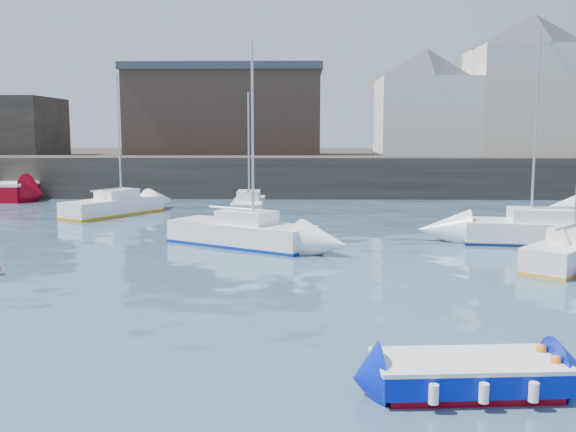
{
  "coord_description": "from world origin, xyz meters",
  "views": [
    {
      "loc": [
        0.56,
        -13.59,
        4.87
      ],
      "look_at": [
        0.0,
        12.0,
        1.5
      ],
      "focal_mm": 40.0,
      "sensor_mm": 36.0,
      "label": 1
    }
  ],
  "objects_px": {
    "sailboat_b": "(242,233)",
    "buoy_far": "(257,231)",
    "blue_dinghy": "(468,374)",
    "sailboat_c": "(569,252)",
    "sailboat_h": "(114,206)",
    "sailboat_d": "(546,231)",
    "sailboat_f": "(249,206)"
  },
  "relations": [
    {
      "from": "sailboat_b",
      "to": "buoy_far",
      "type": "bearing_deg",
      "value": 84.62
    },
    {
      "from": "blue_dinghy",
      "to": "buoy_far",
      "type": "bearing_deg",
      "value": 105.13
    },
    {
      "from": "sailboat_c",
      "to": "sailboat_h",
      "type": "distance_m",
      "value": 25.23
    },
    {
      "from": "blue_dinghy",
      "to": "sailboat_d",
      "type": "xyz_separation_m",
      "value": [
        7.6,
        16.38,
        0.19
      ]
    },
    {
      "from": "blue_dinghy",
      "to": "sailboat_f",
      "type": "distance_m",
      "value": 26.67
    },
    {
      "from": "sailboat_f",
      "to": "buoy_far",
      "type": "height_order",
      "value": "sailboat_f"
    },
    {
      "from": "sailboat_d",
      "to": "sailboat_f",
      "type": "distance_m",
      "value": 16.83
    },
    {
      "from": "sailboat_d",
      "to": "sailboat_h",
      "type": "relative_size",
      "value": 1.12
    },
    {
      "from": "sailboat_h",
      "to": "buoy_far",
      "type": "height_order",
      "value": "sailboat_h"
    },
    {
      "from": "blue_dinghy",
      "to": "sailboat_c",
      "type": "height_order",
      "value": "sailboat_c"
    },
    {
      "from": "sailboat_d",
      "to": "sailboat_b",
      "type": "bearing_deg",
      "value": -176.61
    },
    {
      "from": "blue_dinghy",
      "to": "sailboat_d",
      "type": "height_order",
      "value": "sailboat_d"
    },
    {
      "from": "sailboat_d",
      "to": "buoy_far",
      "type": "bearing_deg",
      "value": 165.59
    },
    {
      "from": "sailboat_f",
      "to": "sailboat_h",
      "type": "distance_m",
      "value": 7.97
    },
    {
      "from": "sailboat_h",
      "to": "sailboat_c",
      "type": "bearing_deg",
      "value": -34.33
    },
    {
      "from": "sailboat_b",
      "to": "sailboat_d",
      "type": "xyz_separation_m",
      "value": [
        13.31,
        0.79,
        0.0
      ]
    },
    {
      "from": "sailboat_f",
      "to": "buoy_far",
      "type": "xyz_separation_m",
      "value": [
        0.94,
        -6.22,
        -0.51
      ]
    },
    {
      "from": "blue_dinghy",
      "to": "sailboat_c",
      "type": "relative_size",
      "value": 0.53
    },
    {
      "from": "sailboat_h",
      "to": "blue_dinghy",
      "type": "bearing_deg",
      "value": -61.09
    },
    {
      "from": "sailboat_f",
      "to": "sailboat_h",
      "type": "relative_size",
      "value": 0.87
    },
    {
      "from": "blue_dinghy",
      "to": "sailboat_b",
      "type": "bearing_deg",
      "value": 110.13
    },
    {
      "from": "sailboat_f",
      "to": "blue_dinghy",
      "type": "bearing_deg",
      "value": -76.4
    },
    {
      "from": "buoy_far",
      "to": "sailboat_h",
      "type": "bearing_deg",
      "value": 145.69
    },
    {
      "from": "buoy_far",
      "to": "sailboat_b",
      "type": "bearing_deg",
      "value": -95.38
    },
    {
      "from": "sailboat_d",
      "to": "buoy_far",
      "type": "distance_m",
      "value": 13.35
    },
    {
      "from": "sailboat_b",
      "to": "sailboat_c",
      "type": "relative_size",
      "value": 1.25
    },
    {
      "from": "sailboat_d",
      "to": "buoy_far",
      "type": "xyz_separation_m",
      "value": [
        -12.92,
        3.32,
        -0.56
      ]
    },
    {
      "from": "sailboat_c",
      "to": "buoy_far",
      "type": "bearing_deg",
      "value": 145.65
    },
    {
      "from": "sailboat_h",
      "to": "sailboat_b",
      "type": "bearing_deg",
      "value": -50.09
    },
    {
      "from": "sailboat_c",
      "to": "sailboat_f",
      "type": "height_order",
      "value": "sailboat_f"
    },
    {
      "from": "sailboat_b",
      "to": "sailboat_d",
      "type": "height_order",
      "value": "sailboat_d"
    },
    {
      "from": "blue_dinghy",
      "to": "sailboat_c",
      "type": "distance_m",
      "value": 13.3
    }
  ]
}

